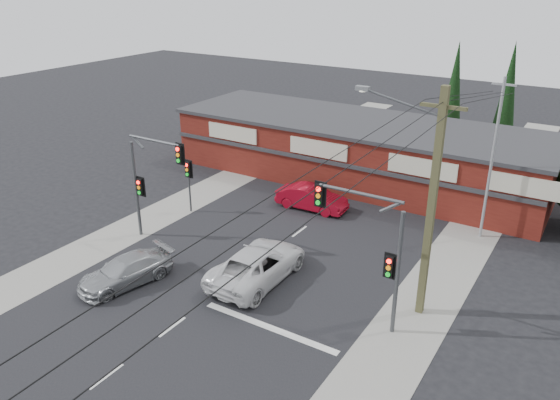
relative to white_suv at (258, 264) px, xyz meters
The scene contains 18 objects.
ground 1.93m from the white_suv, 120.12° to the right, with size 120.00×120.00×0.00m, color black.
road_strip 3.69m from the white_suv, 104.13° to the left, with size 14.00×70.00×0.01m, color black.
verge_left 10.04m from the white_suv, 159.61° to the left, with size 3.00×70.00×0.02m, color gray.
verge_right 8.42m from the white_suv, 24.58° to the left, with size 3.00×70.00×0.02m, color gray.
stop_line 4.08m from the white_suv, 48.97° to the right, with size 6.50×0.35×0.01m, color silver.
white_suv is the anchor object (origin of this frame).
silver_suv 6.32m from the white_suv, 144.29° to the right, with size 1.90×4.67×1.36m, color #A2A6A8.
red_sedan 9.00m from the white_suv, 101.90° to the left, with size 1.57×4.51×1.49m, color maroon.
lane_dashes 1.98m from the white_suv, 119.05° to the right, with size 0.12×37.47×0.01m.
shop_building 15.64m from the white_suv, 96.90° to the left, with size 27.30×8.40×4.22m.
conifer_near 23.11m from the white_suv, 83.35° to the left, with size 1.80×1.80×9.25m.
conifer_far 25.67m from the white_suv, 75.96° to the left, with size 1.80×1.80×9.25m.
traffic_mast_left 7.95m from the white_suv, behind, with size 3.77×0.27×5.97m.
traffic_mast_right 6.77m from the white_suv, ahead, with size 3.96×0.27×5.97m.
pedestal_signal 9.38m from the white_suv, 150.92° to the left, with size 0.55×0.27×3.38m.
utility_pole 8.90m from the white_suv, 11.14° to the left, with size 4.38×0.59×10.00m.
steel_pole 13.82m from the white_suv, 52.24° to the left, with size 1.20×0.16×9.00m.
power_lines 11.88m from the white_suv, 27.66° to the right, with size 2.01×29.00×1.22m.
Camera 1 is at (13.99, -17.49, 13.99)m, focal length 35.00 mm.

